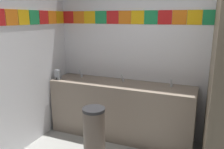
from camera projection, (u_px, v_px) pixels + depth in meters
name	position (u px, v px, depth m)	size (l,w,h in m)	color
wall_back	(170.00, 50.00, 3.53)	(3.77, 0.09, 2.84)	silver
vanity_counter	(121.00, 109.00, 3.72)	(2.29, 0.56, 0.90)	gray
faucet_left	(81.00, 74.00, 3.97)	(0.04, 0.10, 0.14)	silver
faucet_center	(123.00, 79.00, 3.69)	(0.04, 0.10, 0.14)	silver
faucet_right	(171.00, 84.00, 3.41)	(0.04, 0.10, 0.14)	silver
soap_dispenser	(58.00, 75.00, 3.85)	(0.09, 0.09, 0.16)	gray
trash_bin	(94.00, 135.00, 3.09)	(0.30, 0.30, 0.76)	brown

